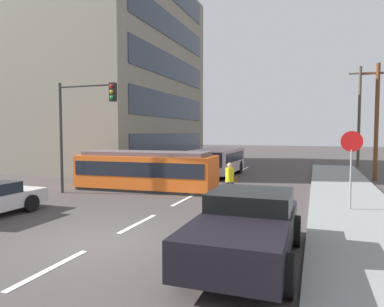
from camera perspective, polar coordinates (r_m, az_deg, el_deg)
ground_plane at (r=18.96m, az=2.85°, el=-5.51°), size 120.00×120.00×0.00m
sidewalk_curb_right at (r=14.29m, az=25.11°, el=-8.55°), size 3.20×36.00×0.14m
lane_stripe_0 at (r=8.55m, az=-22.25°, el=-17.10°), size 0.16×2.40×0.01m
lane_stripe_1 at (r=11.68m, az=-8.79°, el=-11.26°), size 0.16×2.40×0.01m
lane_stripe_2 at (r=15.23m, az=-1.54°, el=-7.73°), size 0.16×2.40×0.01m
lane_stripe_3 at (r=22.98m, az=5.89°, el=-3.92°), size 0.16×2.40×0.01m
lane_stripe_4 at (r=28.80m, az=8.73°, el=-2.43°), size 0.16×2.40×0.01m
corner_building at (r=32.86m, az=-15.04°, el=12.21°), size 14.27×16.80×16.00m
streetcar_tram at (r=18.22m, az=-7.41°, el=-2.66°), size 7.26×2.87×1.98m
city_bus at (r=23.86m, az=4.16°, el=-1.14°), size 2.64×5.64×1.81m
pedestrian_crossing at (r=15.02m, az=6.23°, el=-4.27°), size 0.51×0.36×1.67m
pickup_truck_parked at (r=8.31m, az=8.98°, el=-11.74°), size 2.30×5.01×1.55m
parked_sedan_mid at (r=23.04m, az=-9.07°, el=-2.38°), size 2.00×4.35×1.19m
parked_sedan_far at (r=28.76m, az=-1.54°, el=-1.16°), size 2.14×4.17×1.19m
stop_sign at (r=13.99m, az=24.67°, el=-0.01°), size 0.76×0.07×2.88m
traffic_light_mast at (r=17.34m, az=-17.68°, el=5.92°), size 3.17×0.33×5.34m
utility_pole_mid at (r=23.87m, az=28.01°, el=4.93°), size 1.80×0.24×7.11m
utility_pole_far at (r=33.14m, az=25.73°, el=5.76°), size 1.80×0.24×8.56m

